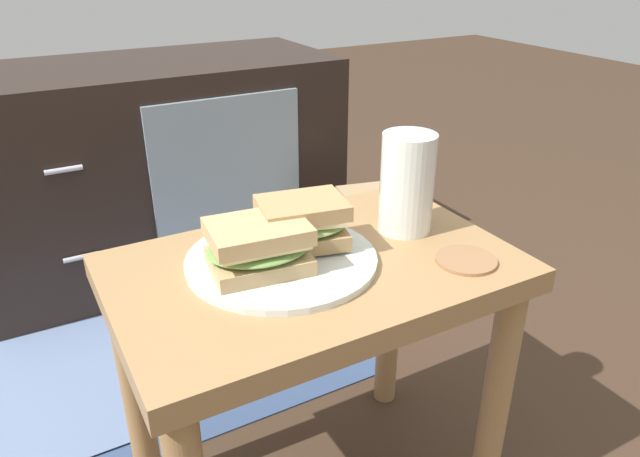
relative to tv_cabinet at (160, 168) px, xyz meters
name	(u,v)px	position (x,y,z in m)	size (l,w,h in m)	color
side_table	(314,316)	(-0.03, -0.95, 0.08)	(0.56, 0.36, 0.46)	#A37A4C
tv_cabinet	(160,168)	(0.00, 0.00, 0.00)	(0.96, 0.46, 0.58)	black
area_rug	(83,370)	(-0.32, -0.42, -0.29)	(1.19, 0.65, 0.01)	#384C72
plate	(281,260)	(-0.07, -0.93, 0.17)	(0.27, 0.27, 0.01)	silver
sandwich_front	(259,246)	(-0.11, -0.94, 0.21)	(0.15, 0.12, 0.07)	tan
sandwich_back	(301,223)	(-0.03, -0.91, 0.22)	(0.15, 0.12, 0.07)	tan
beer_glass	(407,184)	(0.15, -0.92, 0.24)	(0.08, 0.08, 0.15)	silver
coaster	(466,260)	(0.16, -1.05, 0.17)	(0.09, 0.09, 0.01)	#996B47
paper_bag	(378,247)	(0.42, -0.47, -0.14)	(0.23, 0.21, 0.30)	tan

